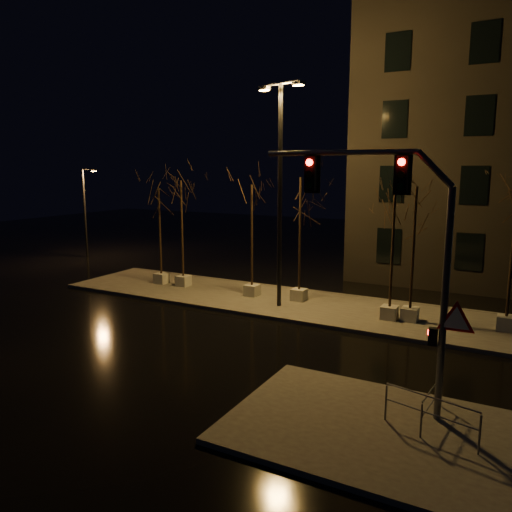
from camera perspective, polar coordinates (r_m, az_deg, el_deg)
The scene contains 14 objects.
ground at distance 19.05m, azimuth -6.30°, elevation -9.47°, with size 90.00×90.00×0.00m, color black.
median at distance 23.97m, azimuth 1.90°, elevation -5.12°, with size 22.00×5.00×0.15m, color #494641.
sidewalk_corner at distance 13.16m, azimuth 13.33°, elevation -18.72°, with size 7.00×5.00×0.15m, color #494641.
tree_0 at distance 27.07m, azimuth -11.00°, elevation 5.18°, with size 1.80×1.80×5.25m.
tree_1 at distance 26.21m, azimuth -8.53°, elevation 5.86°, with size 1.80×1.80×5.71m.
tree_2 at distance 23.88m, azimuth -0.48°, elevation 5.30°, with size 1.80×1.80×5.56m.
tree_3 at distance 23.06m, azimuth 5.09°, elevation 5.80°, with size 1.80×1.80×5.93m.
tree_4 at distance 20.75m, azimuth 15.57°, elevation 6.08°, with size 1.80×1.80×6.45m.
tree_5 at distance 20.80m, azimuth 17.72°, elevation 4.20°, with size 1.80×1.80×5.60m.
traffic_signal_mast at distance 12.72m, azimuth 16.29°, elevation 1.34°, with size 5.44×0.38×6.64m.
streetlight_main at distance 22.04m, azimuth 2.76°, elevation 8.57°, with size 2.41×0.94×9.76m.
streetlight_far at distance 37.51m, azimuth -18.88°, elevation 5.10°, with size 1.23×0.38×6.29m.
guard_rail_a at distance 12.78m, azimuth 19.30°, elevation -16.30°, with size 2.23×0.60×0.99m.
guard_rail_b at distance 13.49m, azimuth 19.51°, elevation -15.16°, with size 0.23×1.89×0.90m.
Camera 1 is at (10.30, -14.72, 6.35)m, focal length 35.00 mm.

